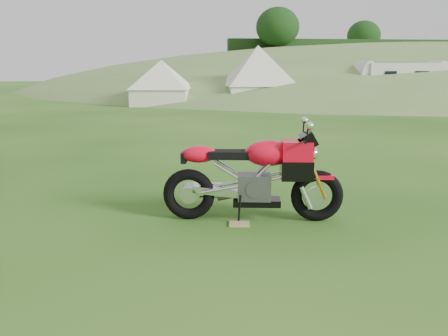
{
  "coord_description": "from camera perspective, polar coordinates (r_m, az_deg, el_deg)",
  "views": [
    {
      "loc": [
        -0.47,
        -5.2,
        2.07
      ],
      "look_at": [
        0.28,
        0.4,
        0.89
      ],
      "focal_mm": 40.0,
      "sensor_mm": 36.0,
      "label": 1
    }
  ],
  "objects": [
    {
      "name": "sport_motorcycle",
      "position": [
        6.63,
        3.32,
        -0.23
      ],
      "size": [
        2.36,
        0.97,
        1.38
      ],
      "primitive_type": null,
      "rotation": [
        0.0,
        0.0,
        -0.18
      ],
      "color": "red",
      "rests_on": "ground"
    },
    {
      "name": "hillside",
      "position": [
        51.45,
        20.97,
        8.72
      ],
      "size": [
        80.0,
        64.0,
        8.0
      ],
      "primitive_type": "ellipsoid",
      "color": "#5E8041",
      "rests_on": "ground"
    },
    {
      "name": "tent_left",
      "position": [
        25.94,
        -7.12,
        9.8
      ],
      "size": [
        3.26,
        3.26,
        2.41
      ],
      "primitive_type": null,
      "rotation": [
        0.0,
        0.0,
        -0.19
      ],
      "color": "white",
      "rests_on": "ground"
    },
    {
      "name": "caravan",
      "position": [
        27.67,
        19.43,
        9.1
      ],
      "size": [
        4.8,
        2.45,
        2.17
      ],
      "primitive_type": null,
      "rotation": [
        0.0,
        0.0,
        -0.08
      ],
      "color": "beige",
      "rests_on": "ground"
    },
    {
      "name": "plywood_board",
      "position": [
        6.59,
        1.76,
        -6.4
      ],
      "size": [
        0.3,
        0.25,
        0.02
      ],
      "primitive_type": "cube",
      "rotation": [
        0.0,
        0.0,
        -0.16
      ],
      "color": "#A98059",
      "rests_on": "ground"
    },
    {
      "name": "tent_mid",
      "position": [
        26.23,
        3.87,
        10.37
      ],
      "size": [
        3.31,
        3.31,
        2.86
      ],
      "primitive_type": null,
      "rotation": [
        0.0,
        0.0,
        0.0
      ],
      "color": "beige",
      "rests_on": "ground"
    },
    {
      "name": "hedgerow",
      "position": [
        51.45,
        20.97,
        8.72
      ],
      "size": [
        36.0,
        1.2,
        8.6
      ],
      "primitive_type": null,
      "color": "black",
      "rests_on": "ground"
    },
    {
      "name": "ground",
      "position": [
        5.62,
        -2.35,
        -9.79
      ],
      "size": [
        120.0,
        120.0,
        0.0
      ],
      "primitive_type": "plane",
      "color": "#1C4B10",
      "rests_on": "ground"
    }
  ]
}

